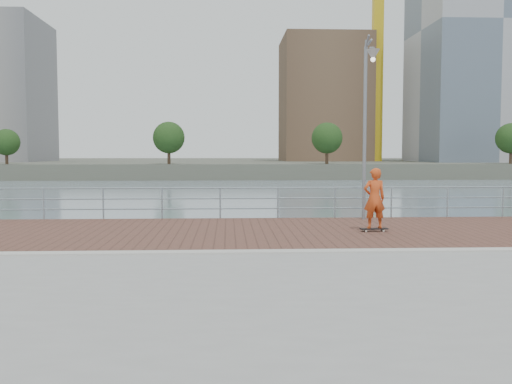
{
  "coord_description": "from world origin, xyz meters",
  "views": [
    {
      "loc": [
        -0.75,
        -13.17,
        2.36
      ],
      "look_at": [
        0.0,
        2.0,
        1.3
      ],
      "focal_mm": 40.0,
      "sensor_mm": 36.0,
      "label": 1
    }
  ],
  "objects": [
    {
      "name": "water",
      "position": [
        0.0,
        0.0,
        -2.0
      ],
      "size": [
        400.0,
        400.0,
        0.0
      ],
      "primitive_type": "plane",
      "color": "slate",
      "rests_on": "ground"
    },
    {
      "name": "skyline",
      "position": [
        26.58,
        104.13,
        21.77
      ],
      "size": [
        233.0,
        41.0,
        57.59
      ],
      "color": "#ADA38E",
      "rests_on": "far_shore"
    },
    {
      "name": "guardrail",
      "position": [
        0.0,
        7.0,
        0.69
      ],
      "size": [
        39.06,
        0.06,
        1.13
      ],
      "color": "#8C9EA8",
      "rests_on": "brick_lane"
    },
    {
      "name": "skateboarder",
      "position": [
        3.57,
        3.39,
        1.0
      ],
      "size": [
        0.68,
        0.47,
        1.8
      ],
      "primitive_type": "imported",
      "rotation": [
        0.0,
        0.0,
        3.2
      ],
      "color": "#D64B1C",
      "rests_on": "skateboard"
    },
    {
      "name": "street_lamp",
      "position": [
        4.01,
        6.06,
        4.28
      ],
      "size": [
        0.44,
        1.28,
        6.03
      ],
      "color": "gray",
      "rests_on": "brick_lane"
    },
    {
      "name": "far_shore",
      "position": [
        0.0,
        122.5,
        -0.75
      ],
      "size": [
        320.0,
        95.0,
        2.5
      ],
      "primitive_type": "cube",
      "color": "#4C5142",
      "rests_on": "ground"
    },
    {
      "name": "shoreline_trees",
      "position": [
        5.68,
        77.0,
        4.44
      ],
      "size": [
        144.58,
        4.99,
        6.65
      ],
      "color": "#473323",
      "rests_on": "far_shore"
    },
    {
      "name": "curb",
      "position": [
        0.0,
        0.0,
        0.03
      ],
      "size": [
        40.0,
        0.4,
        0.06
      ],
      "primitive_type": "cube",
      "color": "#B7B5AD",
      "rests_on": "seawall"
    },
    {
      "name": "skateboard",
      "position": [
        3.57,
        3.39,
        0.09
      ],
      "size": [
        0.84,
        0.26,
        0.1
      ],
      "rotation": [
        0.0,
        0.0,
        0.06
      ],
      "color": "black",
      "rests_on": "brick_lane"
    },
    {
      "name": "brick_lane",
      "position": [
        0.0,
        3.6,
        0.01
      ],
      "size": [
        40.0,
        6.8,
        0.02
      ],
      "primitive_type": "cube",
      "color": "brown",
      "rests_on": "seawall"
    },
    {
      "name": "seawall",
      "position": [
        0.0,
        -5.0,
        -1.0
      ],
      "size": [
        40.0,
        24.0,
        2.0
      ],
      "primitive_type": "cube",
      "color": "gray",
      "rests_on": "ground"
    }
  ]
}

